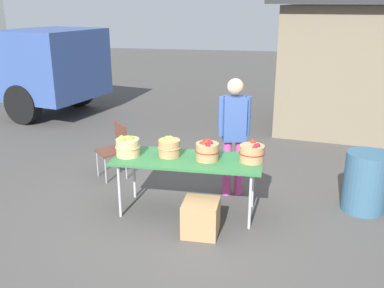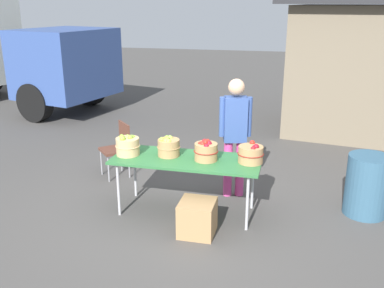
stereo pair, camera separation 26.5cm
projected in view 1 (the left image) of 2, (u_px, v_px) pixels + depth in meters
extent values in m
plane|color=#474442|center=(188.00, 211.00, 5.72)|extent=(40.00, 40.00, 0.00)
cube|color=#2D6B38|center=(188.00, 160.00, 5.49)|extent=(1.90, 0.76, 0.03)
cylinder|color=#B2B2B7|center=(119.00, 191.00, 5.48)|extent=(0.04, 0.04, 0.72)
cylinder|color=#B2B2B7|center=(250.00, 202.00, 5.18)|extent=(0.04, 0.04, 0.72)
cylinder|color=#B2B2B7|center=(134.00, 174.00, 6.04)|extent=(0.04, 0.04, 0.72)
cylinder|color=#B2B2B7|center=(253.00, 182.00, 5.74)|extent=(0.04, 0.04, 0.72)
cylinder|color=tan|center=(128.00, 147.00, 5.56)|extent=(0.30, 0.30, 0.23)
torus|color=tan|center=(128.00, 147.00, 5.56)|extent=(0.32, 0.32, 0.01)
sphere|color=#7AA833|center=(130.00, 140.00, 5.55)|extent=(0.07, 0.07, 0.07)
sphere|color=#9EC647|center=(128.00, 138.00, 5.54)|extent=(0.08, 0.08, 0.08)
sphere|color=#8CB738|center=(122.00, 138.00, 5.57)|extent=(0.07, 0.07, 0.07)
sphere|color=#9EC647|center=(127.00, 140.00, 5.53)|extent=(0.07, 0.07, 0.07)
sphere|color=#7AA833|center=(132.00, 139.00, 5.59)|extent=(0.08, 0.08, 0.08)
sphere|color=#7AA833|center=(130.00, 139.00, 5.52)|extent=(0.07, 0.07, 0.07)
sphere|color=#8CB738|center=(123.00, 140.00, 5.45)|extent=(0.07, 0.07, 0.07)
cylinder|color=#A87F51|center=(169.00, 148.00, 5.55)|extent=(0.28, 0.28, 0.22)
torus|color=#A87F51|center=(169.00, 147.00, 5.55)|extent=(0.30, 0.30, 0.01)
sphere|color=#8CB738|center=(168.00, 139.00, 5.52)|extent=(0.07, 0.07, 0.07)
sphere|color=#8CB738|center=(167.00, 139.00, 5.58)|extent=(0.07, 0.07, 0.07)
sphere|color=#9EC647|center=(170.00, 142.00, 5.44)|extent=(0.07, 0.07, 0.07)
sphere|color=#9EC647|center=(167.00, 142.00, 5.46)|extent=(0.08, 0.08, 0.08)
sphere|color=#9EC647|center=(170.00, 138.00, 5.59)|extent=(0.07, 0.07, 0.07)
sphere|color=#8CB738|center=(163.00, 140.00, 5.48)|extent=(0.07, 0.07, 0.07)
cylinder|color=#A87F51|center=(207.00, 152.00, 5.42)|extent=(0.29, 0.29, 0.22)
torus|color=maroon|center=(207.00, 151.00, 5.41)|extent=(0.31, 0.31, 0.01)
sphere|color=maroon|center=(210.00, 143.00, 5.37)|extent=(0.07, 0.07, 0.07)
sphere|color=maroon|center=(208.00, 146.00, 5.29)|extent=(0.07, 0.07, 0.07)
sphere|color=#B22319|center=(204.00, 144.00, 5.36)|extent=(0.08, 0.08, 0.08)
sphere|color=maroon|center=(206.00, 142.00, 5.47)|extent=(0.08, 0.08, 0.08)
sphere|color=#B22319|center=(207.00, 142.00, 5.37)|extent=(0.08, 0.08, 0.08)
sphere|color=#B22319|center=(202.00, 144.00, 5.38)|extent=(0.07, 0.07, 0.07)
sphere|color=#B22319|center=(209.00, 142.00, 5.45)|extent=(0.08, 0.08, 0.08)
cylinder|color=#A87F51|center=(252.00, 153.00, 5.37)|extent=(0.31, 0.31, 0.21)
torus|color=maroon|center=(252.00, 153.00, 5.36)|extent=(0.33, 0.33, 0.01)
sphere|color=#B22319|center=(253.00, 142.00, 5.45)|extent=(0.07, 0.07, 0.07)
sphere|color=maroon|center=(256.00, 147.00, 5.32)|extent=(0.06, 0.06, 0.06)
sphere|color=maroon|center=(255.00, 148.00, 5.26)|extent=(0.07, 0.07, 0.07)
sphere|color=maroon|center=(257.00, 146.00, 5.30)|extent=(0.07, 0.07, 0.07)
cylinder|color=#CC3F8C|center=(239.00, 167.00, 6.12)|extent=(0.12, 0.12, 0.82)
cylinder|color=#CC3F8C|center=(227.00, 168.00, 6.11)|extent=(0.12, 0.12, 0.82)
cube|color=#334C8C|center=(234.00, 119.00, 5.89)|extent=(0.35, 0.29, 0.62)
sphere|color=tan|center=(235.00, 87.00, 5.75)|extent=(0.22, 0.22, 0.22)
cylinder|color=#334C8C|center=(248.00, 116.00, 5.88)|extent=(0.09, 0.09, 0.55)
cylinder|color=#334C8C|center=(221.00, 116.00, 5.87)|extent=(0.09, 0.09, 0.55)
cube|color=#334C8C|center=(54.00, 64.00, 10.23)|extent=(2.25, 2.47, 1.60)
cube|color=black|center=(82.00, 52.00, 9.80)|extent=(0.46, 1.72, 0.80)
cylinder|color=black|center=(77.00, 89.00, 11.37)|extent=(0.94, 0.49, 0.90)
cylinder|color=black|center=(23.00, 104.00, 9.73)|extent=(0.94, 0.49, 0.90)
cube|color=#726651|center=(356.00, 70.00, 9.03)|extent=(3.32, 2.82, 2.60)
cube|color=#262628|center=(365.00, 1.00, 8.59)|extent=(3.89, 3.39, 0.12)
cube|color=white|center=(379.00, 69.00, 7.82)|extent=(1.39, 0.25, 0.90)
cube|color=brown|center=(111.00, 151.00, 6.69)|extent=(0.57, 0.57, 0.04)
cube|color=brown|center=(121.00, 136.00, 6.72)|extent=(0.30, 0.31, 0.40)
cylinder|color=gray|center=(98.00, 164.00, 6.82)|extent=(0.02, 0.02, 0.42)
cylinder|color=gray|center=(106.00, 171.00, 6.54)|extent=(0.02, 0.02, 0.42)
cylinder|color=gray|center=(117.00, 160.00, 6.99)|extent=(0.02, 0.02, 0.42)
cylinder|color=gray|center=(126.00, 166.00, 6.72)|extent=(0.02, 0.02, 0.42)
cylinder|color=#335972|center=(365.00, 182.00, 5.65)|extent=(0.55, 0.55, 0.80)
cube|color=#A87F51|center=(201.00, 218.00, 5.12)|extent=(0.42, 0.42, 0.42)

